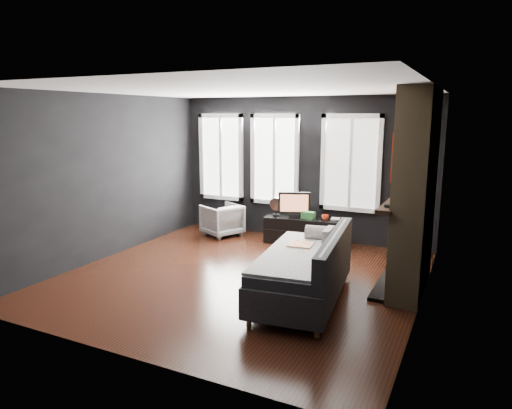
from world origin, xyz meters
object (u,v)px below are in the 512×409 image
at_px(monitor, 294,203).
at_px(mantel_vase, 401,189).
at_px(book, 331,213).
at_px(armchair, 222,218).
at_px(sofa, 303,266).
at_px(mug, 325,217).
at_px(media_console, 303,231).

bearing_deg(monitor, mantel_vase, -47.54).
distance_m(book, mantel_vase, 1.95).
height_order(armchair, book, book).
height_order(book, mantel_vase, mantel_vase).
height_order(sofa, mantel_vase, mantel_vase).
bearing_deg(monitor, mug, -19.12).
relative_size(armchair, monitor, 1.15).
relative_size(monitor, book, 2.78).
height_order(armchair, mug, armchair).
bearing_deg(sofa, book, 92.14).
bearing_deg(sofa, mug, 94.22).
xyz_separation_m(monitor, book, (0.67, 0.14, -0.16)).
bearing_deg(mug, media_console, -178.51).
distance_m(media_console, book, 0.61).
bearing_deg(book, mantel_vase, -40.99).
bearing_deg(mantel_vase, armchair, 165.59).
xyz_separation_m(armchair, book, (2.14, 0.29, 0.25)).
xyz_separation_m(monitor, mantel_vase, (2.04, -1.05, 0.56)).
relative_size(monitor, mug, 4.80).
xyz_separation_m(armchair, mug, (2.06, 0.16, 0.21)).
bearing_deg(mug, armchair, -175.55).
bearing_deg(mug, sofa, -78.88).
height_order(monitor, mug, monitor).
xyz_separation_m(armchair, media_console, (1.65, 0.15, -0.10)).
bearing_deg(monitor, media_console, -19.78).
relative_size(media_console, monitor, 2.37).
distance_m(armchair, book, 2.17).
xyz_separation_m(monitor, mug, (0.60, 0.01, -0.20)).
distance_m(sofa, mantel_vase, 1.92).
xyz_separation_m(media_console, monitor, (-0.19, -0.00, 0.51)).
xyz_separation_m(book, mantel_vase, (1.37, -1.19, 0.72)).
bearing_deg(media_console, mug, -4.78).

